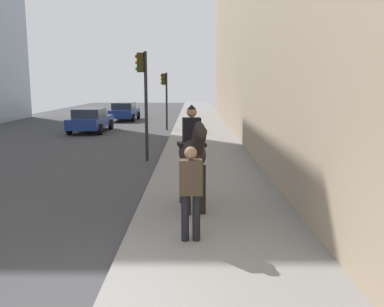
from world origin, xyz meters
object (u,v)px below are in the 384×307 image
Objects in this scene: traffic_light_far_curb at (165,92)px; car_mid_lane at (125,111)px; pedestrian_greeting at (191,187)px; car_far_lane at (91,120)px; traffic_light_near_curb at (144,89)px; mounted_horse_near at (193,152)px.

car_mid_lane is at bearing 28.21° from traffic_light_far_curb.
pedestrian_greeting reaches higher than car_far_lane.
car_mid_lane is 8.03m from traffic_light_far_curb.
pedestrian_greeting reaches higher than car_mid_lane.
car_mid_lane is at bearing 8.94° from pedestrian_greeting.
mounted_horse_near is at bearing -164.41° from traffic_light_near_curb.
mounted_horse_near is at bearing -157.72° from car_far_lane.
traffic_light_far_curb is (1.15, -4.44, 1.67)m from car_far_lane.
car_mid_lane and car_far_lane have the same top height.
pedestrian_greeting is 18.89m from car_far_lane.
mounted_horse_near is 0.51× the size of car_far_lane.
traffic_light_near_curb is 10.58m from traffic_light_far_curb.
pedestrian_greeting is 26.49m from car_mid_lane.
traffic_light_far_curb is at bearing -0.45° from traffic_light_near_curb.
traffic_light_far_curb is (10.57, -0.08, -0.30)m from traffic_light_near_curb.
traffic_light_near_curb reaches higher than mounted_horse_near.
car_mid_lane is at bearing -176.67° from mounted_horse_near.
traffic_light_far_curb is (19.00, 1.71, 1.31)m from pedestrian_greeting.
car_far_lane is 4.88m from traffic_light_far_curb.
traffic_light_near_curb is at bearing -167.24° from car_mid_lane.
traffic_light_near_curb reaches higher than car_mid_lane.
traffic_light_far_curb reaches higher than car_far_lane.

